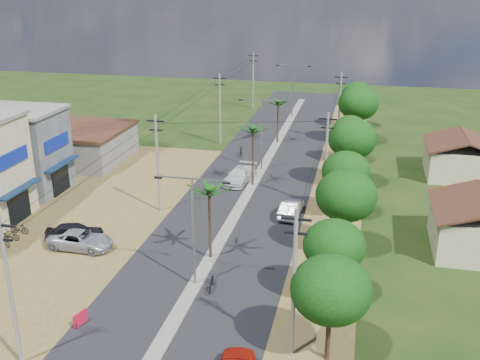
{
  "coord_description": "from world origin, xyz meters",
  "views": [
    {
      "loc": [
        10.45,
        -32.46,
        20.22
      ],
      "look_at": [
        0.14,
        13.55,
        3.0
      ],
      "focal_mm": 42.0,
      "sensor_mm": 36.0,
      "label": 1
    }
  ],
  "objects_px": {
    "car_silver_mid": "(291,209)",
    "roadside_sign": "(80,319)",
    "moto_rider_east": "(211,283)",
    "car_parked_silver": "(81,240)",
    "car_parked_dark": "(75,233)",
    "car_white_far": "(240,176)"
  },
  "relations": [
    {
      "from": "car_parked_silver",
      "to": "car_parked_dark",
      "type": "relative_size",
      "value": 1.14
    },
    {
      "from": "car_white_far",
      "to": "car_parked_dark",
      "type": "relative_size",
      "value": 1.17
    },
    {
      "from": "roadside_sign",
      "to": "moto_rider_east",
      "type": "bearing_deg",
      "value": 55.84
    },
    {
      "from": "moto_rider_east",
      "to": "roadside_sign",
      "type": "xyz_separation_m",
      "value": [
        -6.7,
        -5.74,
        -0.03
      ]
    },
    {
      "from": "car_silver_mid",
      "to": "car_parked_dark",
      "type": "relative_size",
      "value": 0.96
    },
    {
      "from": "car_parked_dark",
      "to": "roadside_sign",
      "type": "distance_m",
      "value": 12.1
    },
    {
      "from": "car_parked_dark",
      "to": "roadside_sign",
      "type": "relative_size",
      "value": 4.08
    },
    {
      "from": "car_parked_silver",
      "to": "car_parked_dark",
      "type": "bearing_deg",
      "value": 46.01
    },
    {
      "from": "car_silver_mid",
      "to": "car_parked_silver",
      "type": "height_order",
      "value": "car_silver_mid"
    },
    {
      "from": "car_white_far",
      "to": "roadside_sign",
      "type": "relative_size",
      "value": 4.79
    },
    {
      "from": "moto_rider_east",
      "to": "roadside_sign",
      "type": "distance_m",
      "value": 8.82
    },
    {
      "from": "car_silver_mid",
      "to": "moto_rider_east",
      "type": "relative_size",
      "value": 2.33
    },
    {
      "from": "car_parked_dark",
      "to": "moto_rider_east",
      "type": "bearing_deg",
      "value": -129.87
    },
    {
      "from": "roadside_sign",
      "to": "car_parked_dark",
      "type": "bearing_deg",
      "value": 134.87
    },
    {
      "from": "car_white_far",
      "to": "roadside_sign",
      "type": "bearing_deg",
      "value": -89.79
    },
    {
      "from": "roadside_sign",
      "to": "car_parked_silver",
      "type": "bearing_deg",
      "value": 132.65
    },
    {
      "from": "car_white_far",
      "to": "roadside_sign",
      "type": "height_order",
      "value": "car_white_far"
    },
    {
      "from": "car_silver_mid",
      "to": "roadside_sign",
      "type": "height_order",
      "value": "car_silver_mid"
    },
    {
      "from": "car_parked_silver",
      "to": "roadside_sign",
      "type": "bearing_deg",
      "value": -151.84
    },
    {
      "from": "car_parked_silver",
      "to": "car_parked_dark",
      "type": "xyz_separation_m",
      "value": [
        -1.09,
        1.08,
        0.06
      ]
    },
    {
      "from": "moto_rider_east",
      "to": "car_parked_silver",
      "type": "bearing_deg",
      "value": -24.66
    },
    {
      "from": "moto_rider_east",
      "to": "roadside_sign",
      "type": "relative_size",
      "value": 1.69
    }
  ]
}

